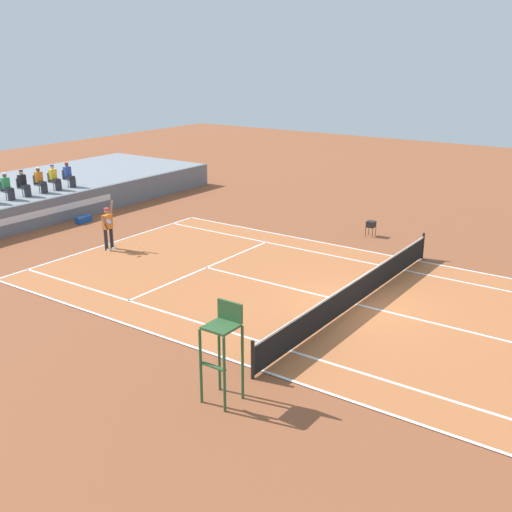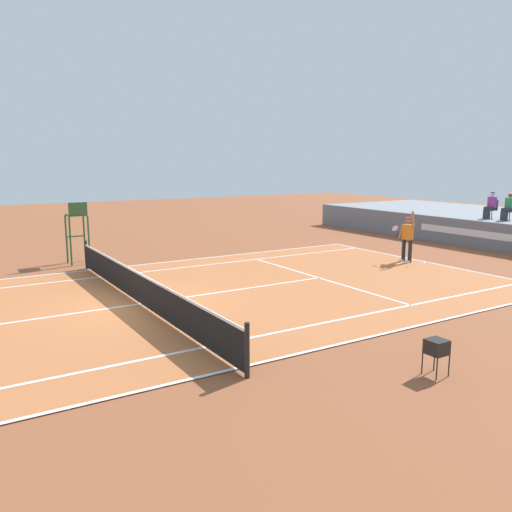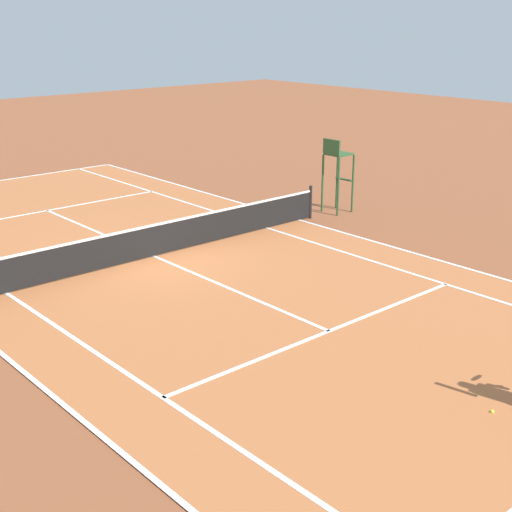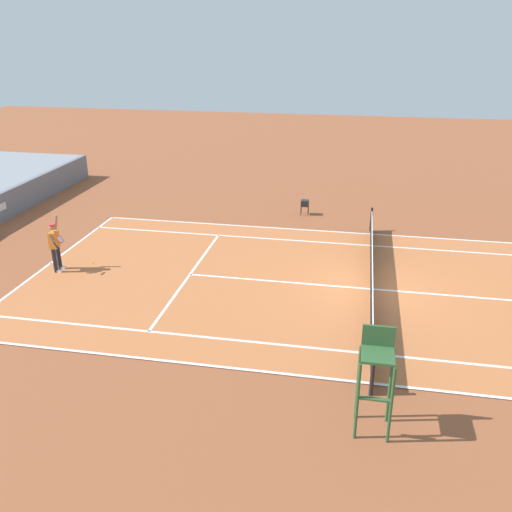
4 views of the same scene
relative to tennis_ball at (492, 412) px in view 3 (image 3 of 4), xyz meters
name	(u,v)px [view 3 (image 3 of 4)]	position (x,y,z in m)	size (l,w,h in m)	color
ground_plane	(155,257)	(-0.32, -10.36, -0.03)	(80.00, 80.00, 0.00)	brown
court	(155,257)	(-0.32, -10.36, -0.02)	(11.08, 23.88, 0.03)	#B76638
net	(154,239)	(-0.32, -10.36, 0.49)	(11.98, 0.10, 1.07)	black
tennis_ball	(492,412)	(0.00, 0.00, 0.00)	(0.07, 0.07, 0.07)	#D1E533
umpire_chair	(337,166)	(-7.45, -10.36, 1.52)	(0.77, 0.77, 2.44)	#2D562D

